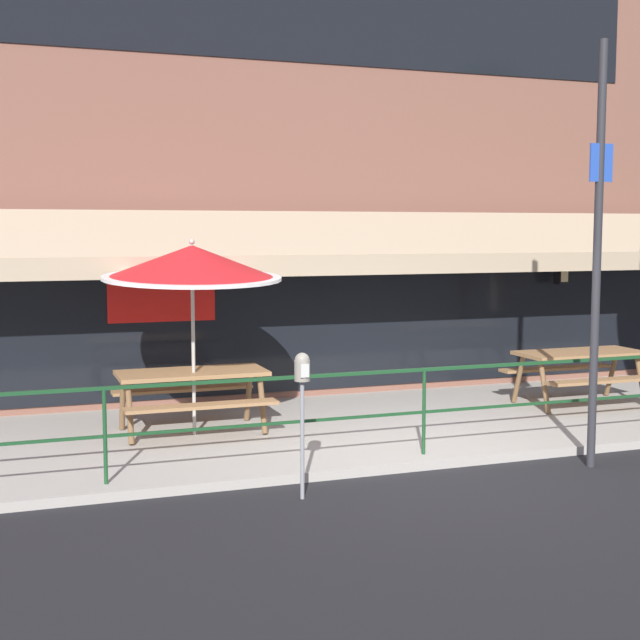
# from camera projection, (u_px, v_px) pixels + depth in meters

# --- Properties ---
(ground_plane) EXTENTS (120.00, 120.00, 0.00)m
(ground_plane) POSITION_uv_depth(u_px,v_px,m) (436.00, 470.00, 9.61)
(ground_plane) COLOR black
(patio_deck) EXTENTS (15.00, 4.00, 0.10)m
(patio_deck) POSITION_uv_depth(u_px,v_px,m) (365.00, 427.00, 11.48)
(patio_deck) COLOR #ADA89E
(patio_deck) RESTS_ON ground
(restaurant_building) EXTENTS (15.00, 1.60, 8.09)m
(restaurant_building) POSITION_uv_depth(u_px,v_px,m) (308.00, 133.00, 13.16)
(restaurant_building) COLOR brown
(restaurant_building) RESTS_ON ground
(patio_railing) EXTENTS (13.84, 0.04, 0.97)m
(patio_railing) POSITION_uv_depth(u_px,v_px,m) (424.00, 392.00, 9.81)
(patio_railing) COLOR #194723
(patio_railing) RESTS_ON patio_deck
(picnic_table_left) EXTENTS (1.80, 1.42, 0.76)m
(picnic_table_left) POSITION_uv_depth(u_px,v_px,m) (192.00, 384.00, 10.88)
(picnic_table_left) COLOR #997047
(picnic_table_left) RESTS_ON patio_deck
(picnic_table_centre) EXTENTS (1.80, 1.42, 0.76)m
(picnic_table_centre) POSITION_uv_depth(u_px,v_px,m) (580.00, 362.00, 12.62)
(picnic_table_centre) COLOR #997047
(picnic_table_centre) RESTS_ON patio_deck
(patio_umbrella_left) EXTENTS (2.14, 2.14, 2.38)m
(patio_umbrella_left) POSITION_uv_depth(u_px,v_px,m) (192.00, 264.00, 10.62)
(patio_umbrella_left) COLOR #B7B2A8
(patio_umbrella_left) RESTS_ON patio_deck
(parking_meter_near) EXTENTS (0.15, 0.16, 1.42)m
(parking_meter_near) POSITION_uv_depth(u_px,v_px,m) (302.00, 381.00, 8.46)
(parking_meter_near) COLOR gray
(parking_meter_near) RESTS_ON ground
(street_sign_pole) EXTENTS (0.28, 0.09, 4.57)m
(street_sign_pole) POSITION_uv_depth(u_px,v_px,m) (597.00, 252.00, 9.51)
(street_sign_pole) COLOR #2D2D33
(street_sign_pole) RESTS_ON ground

